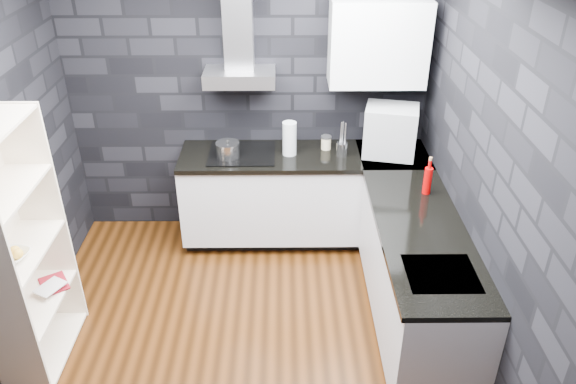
{
  "coord_description": "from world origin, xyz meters",
  "views": [
    {
      "loc": [
        0.32,
        -3.17,
        3.09
      ],
      "look_at": [
        0.35,
        0.45,
        1.0
      ],
      "focal_mm": 35.0,
      "sensor_mm": 36.0,
      "label": 1
    }
  ],
  "objects_px": {
    "glass_vase": "(289,139)",
    "utensil_crock": "(342,149)",
    "fruit_bowl": "(13,256)",
    "red_bottle": "(428,181)",
    "storage_jar": "(326,143)",
    "appliance_garage": "(390,131)",
    "bookshelf": "(20,252)",
    "pot": "(228,150)"
  },
  "relations": [
    {
      "from": "glass_vase",
      "to": "utensil_crock",
      "type": "relative_size",
      "value": 2.44
    },
    {
      "from": "utensil_crock",
      "to": "fruit_bowl",
      "type": "distance_m",
      "value": 2.7
    },
    {
      "from": "red_bottle",
      "to": "fruit_bowl",
      "type": "distance_m",
      "value": 2.97
    },
    {
      "from": "storage_jar",
      "to": "fruit_bowl",
      "type": "bearing_deg",
      "value": -142.2
    },
    {
      "from": "storage_jar",
      "to": "appliance_garage",
      "type": "xyz_separation_m",
      "value": [
        0.54,
        -0.12,
        0.17
      ]
    },
    {
      "from": "glass_vase",
      "to": "utensil_crock",
      "type": "xyz_separation_m",
      "value": [
        0.46,
        -0.04,
        -0.09
      ]
    },
    {
      "from": "red_bottle",
      "to": "bookshelf",
      "type": "distance_m",
      "value": 2.95
    },
    {
      "from": "fruit_bowl",
      "to": "glass_vase",
      "type": "bearing_deg",
      "value": 40.67
    },
    {
      "from": "pot",
      "to": "bookshelf",
      "type": "bearing_deg",
      "value": -132.17
    },
    {
      "from": "bookshelf",
      "to": "fruit_bowl",
      "type": "height_order",
      "value": "bookshelf"
    },
    {
      "from": "glass_vase",
      "to": "storage_jar",
      "type": "relative_size",
      "value": 2.79
    },
    {
      "from": "glass_vase",
      "to": "fruit_bowl",
      "type": "bearing_deg",
      "value": -139.33
    },
    {
      "from": "utensil_crock",
      "to": "bookshelf",
      "type": "xyz_separation_m",
      "value": [
        -2.25,
        -1.42,
        -0.06
      ]
    },
    {
      "from": "red_bottle",
      "to": "fruit_bowl",
      "type": "height_order",
      "value": "red_bottle"
    },
    {
      "from": "red_bottle",
      "to": "pot",
      "type": "bearing_deg",
      "value": 158.44
    },
    {
      "from": "appliance_garage",
      "to": "utensil_crock",
      "type": "bearing_deg",
      "value": -164.24
    },
    {
      "from": "utensil_crock",
      "to": "bookshelf",
      "type": "distance_m",
      "value": 2.66
    },
    {
      "from": "fruit_bowl",
      "to": "appliance_garage",
      "type": "bearing_deg",
      "value": 29.78
    },
    {
      "from": "glass_vase",
      "to": "bookshelf",
      "type": "bearing_deg",
      "value": -140.94
    },
    {
      "from": "appliance_garage",
      "to": "bookshelf",
      "type": "bearing_deg",
      "value": -138.97
    },
    {
      "from": "bookshelf",
      "to": "fruit_bowl",
      "type": "relative_size",
      "value": 9.34
    },
    {
      "from": "fruit_bowl",
      "to": "pot",
      "type": "bearing_deg",
      "value": 49.53
    },
    {
      "from": "utensil_crock",
      "to": "fruit_bowl",
      "type": "bearing_deg",
      "value": -146.27
    },
    {
      "from": "pot",
      "to": "utensil_crock",
      "type": "height_order",
      "value": "pot"
    },
    {
      "from": "pot",
      "to": "fruit_bowl",
      "type": "xyz_separation_m",
      "value": [
        -1.25,
        -1.47,
        -0.03
      ]
    },
    {
      "from": "fruit_bowl",
      "to": "bookshelf",
      "type": "bearing_deg",
      "value": 90.0
    },
    {
      "from": "appliance_garage",
      "to": "bookshelf",
      "type": "distance_m",
      "value": 3.04
    },
    {
      "from": "red_bottle",
      "to": "bookshelf",
      "type": "bearing_deg",
      "value": -165.12
    },
    {
      "from": "glass_vase",
      "to": "pot",
      "type": "bearing_deg",
      "value": -172.78
    },
    {
      "from": "pot",
      "to": "red_bottle",
      "type": "relative_size",
      "value": 0.91
    },
    {
      "from": "bookshelf",
      "to": "fruit_bowl",
      "type": "bearing_deg",
      "value": -107.67
    },
    {
      "from": "utensil_crock",
      "to": "pot",
      "type": "bearing_deg",
      "value": -178.22
    },
    {
      "from": "utensil_crock",
      "to": "bookshelf",
      "type": "relative_size",
      "value": 0.07
    },
    {
      "from": "glass_vase",
      "to": "red_bottle",
      "type": "bearing_deg",
      "value": -33.44
    },
    {
      "from": "appliance_garage",
      "to": "bookshelf",
      "type": "relative_size",
      "value": 0.24
    },
    {
      "from": "glass_vase",
      "to": "bookshelf",
      "type": "relative_size",
      "value": 0.17
    },
    {
      "from": "red_bottle",
      "to": "fruit_bowl",
      "type": "xyz_separation_m",
      "value": [
        -2.85,
        -0.84,
        -0.07
      ]
    },
    {
      "from": "glass_vase",
      "to": "fruit_bowl",
      "type": "relative_size",
      "value": 1.56
    },
    {
      "from": "pot",
      "to": "bookshelf",
      "type": "height_order",
      "value": "bookshelf"
    },
    {
      "from": "storage_jar",
      "to": "appliance_garage",
      "type": "distance_m",
      "value": 0.58
    },
    {
      "from": "utensil_crock",
      "to": "fruit_bowl",
      "type": "height_order",
      "value": "utensil_crock"
    },
    {
      "from": "utensil_crock",
      "to": "red_bottle",
      "type": "distance_m",
      "value": 0.89
    }
  ]
}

